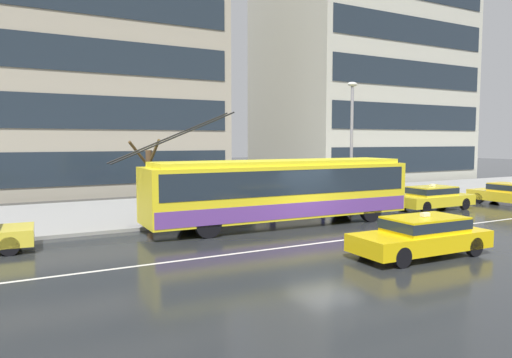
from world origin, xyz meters
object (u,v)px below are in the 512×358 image
taxi_ahead_of_bus (433,197)px  street_lamp (352,134)px  trolleybus (282,189)px  pedestrian_walking_past (207,182)px  street_tree_bare (150,178)px  bus_shelter (226,175)px  pedestrian_approaching_curb (324,177)px  taxi_cross_traffic (512,193)px  pedestrian_at_shelter (271,177)px  pedestrian_waiting_by_pole (204,181)px  taxi_oncoming_near (422,234)px

taxi_ahead_of_bus → street_lamp: street_lamp is taller
trolleybus → street_lamp: street_lamp is taller
pedestrian_walking_past → street_tree_bare: (-2.52, 0.66, 0.25)m
bus_shelter → pedestrian_approaching_curb: bus_shelter is taller
taxi_cross_traffic → pedestrian_at_shelter: (-12.83, 5.40, 1.05)m
pedestrian_walking_past → pedestrian_waiting_by_pole: pedestrian_walking_past is taller
trolleybus → pedestrian_walking_past: 3.65m
taxi_cross_traffic → pedestrian_walking_past: size_ratio=2.18×
taxi_cross_traffic → pedestrian_at_shelter: bearing=157.2°
taxi_ahead_of_bus → pedestrian_waiting_by_pole: pedestrian_waiting_by_pole is taller
street_tree_bare → taxi_ahead_of_bus: bearing=-12.9°
taxi_ahead_of_bus → bus_shelter: size_ratio=1.11×
taxi_cross_traffic → taxi_ahead_of_bus: bearing=169.5°
taxi_ahead_of_bus → pedestrian_approaching_curb: pedestrian_approaching_curb is taller
trolleybus → pedestrian_at_shelter: (2.09, 4.52, 0.18)m
trolleybus → street_lamp: bearing=20.2°
taxi_oncoming_near → bus_shelter: (-1.95, 10.83, 1.26)m
taxi_cross_traffic → street_tree_bare: 20.32m
taxi_oncoming_near → pedestrian_approaching_curb: bearing=70.4°
trolleybus → pedestrian_walking_past: trolleybus is taller
taxi_oncoming_near → pedestrian_waiting_by_pole: 11.58m
pedestrian_approaching_curb → taxi_oncoming_near: bearing=-109.6°
pedestrian_at_shelter → taxi_oncoming_near: bearing=-95.1°
taxi_cross_traffic → pedestrian_walking_past: 17.70m
bus_shelter → pedestrian_walking_past: bus_shelter is taller
taxi_oncoming_near → pedestrian_waiting_by_pole: size_ratio=2.34×
trolleybus → taxi_oncoming_near: (1.08, -6.85, -0.87)m
bus_shelter → street_lamp: bearing=-16.6°
taxi_cross_traffic → taxi_ahead_of_bus: (-5.30, 0.98, -0.00)m
pedestrian_waiting_by_pole → street_lamp: (7.45, -2.25, 2.36)m
pedestrian_walking_past → taxi_cross_traffic: bearing=-11.9°
pedestrian_at_shelter → trolleybus: bearing=-114.8°
taxi_cross_traffic → pedestrian_walking_past: bearing=168.1°
taxi_cross_traffic → bus_shelter: size_ratio=1.13×
trolleybus → pedestrian_approaching_curb: trolleybus is taller
pedestrian_at_shelter → street_lamp: (3.47, -2.47, 2.31)m
taxi_oncoming_near → trolleybus: bearing=99.0°
street_lamp → pedestrian_at_shelter: bearing=144.6°
bus_shelter → pedestrian_approaching_curb: 5.60m
trolleybus → street_tree_bare: trolleybus is taller
pedestrian_approaching_curb → street_tree_bare: 9.56m
pedestrian_waiting_by_pole → street_tree_bare: street_tree_bare is taller
taxi_cross_traffic → taxi_ahead_of_bus: same height
taxi_cross_traffic → pedestrian_waiting_by_pole: 17.62m
pedestrian_at_shelter → street_tree_bare: bearing=-171.1°
taxi_oncoming_near → pedestrian_at_shelter: 11.47m
taxi_ahead_of_bus → street_tree_bare: bearing=167.1°
taxi_oncoming_near → pedestrian_at_shelter: size_ratio=2.40×
pedestrian_at_shelter → taxi_ahead_of_bus: bearing=-30.4°
taxi_cross_traffic → street_lamp: bearing=162.6°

